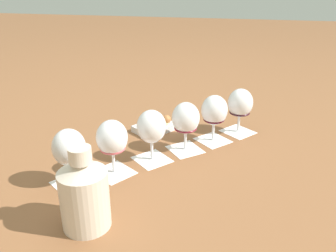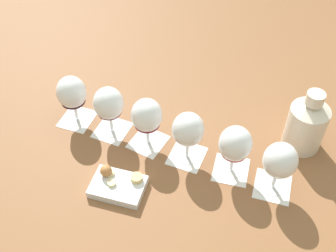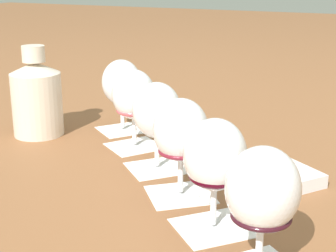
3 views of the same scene
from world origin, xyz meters
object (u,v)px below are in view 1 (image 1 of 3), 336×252
(wine_glass_2, at_px, (151,129))
(snack_dish, at_px, (156,127))
(wine_glass_1, at_px, (112,140))
(wine_glass_4, at_px, (214,112))
(wine_glass_3, at_px, (186,120))
(wine_glass_0, at_px, (69,150))
(ceramic_vase, at_px, (84,193))
(wine_glass_5, at_px, (240,105))

(wine_glass_2, relative_size, snack_dish, 0.94)
(wine_glass_1, relative_size, snack_dish, 0.94)
(wine_glass_4, bearing_deg, wine_glass_3, -132.88)
(wine_glass_4, bearing_deg, wine_glass_0, -134.43)
(ceramic_vase, relative_size, snack_dish, 1.16)
(wine_glass_5, bearing_deg, wine_glass_4, -132.52)
(wine_glass_1, relative_size, wine_glass_5, 1.00)
(wine_glass_0, xyz_separation_m, snack_dish, (0.15, 0.42, -0.10))
(wine_glass_1, bearing_deg, ceramic_vase, -85.15)
(wine_glass_1, height_order, snack_dish, wine_glass_1)
(wine_glass_2, bearing_deg, wine_glass_5, 46.43)
(snack_dish, bearing_deg, wine_glass_2, -79.09)
(wine_glass_0, relative_size, ceramic_vase, 0.81)
(wine_glass_0, bearing_deg, wine_glass_2, 45.24)
(ceramic_vase, height_order, snack_dish, ceramic_vase)
(ceramic_vase, bearing_deg, wine_glass_1, 94.85)
(wine_glass_5, distance_m, snack_dish, 0.34)
(wine_glass_2, xyz_separation_m, ceramic_vase, (-0.07, -0.36, -0.02))
(wine_glass_0, height_order, snack_dish, wine_glass_0)
(wine_glass_0, height_order, wine_glass_1, same)
(wine_glass_3, distance_m, wine_glass_5, 0.26)
(wine_glass_1, height_order, wine_glass_3, same)
(wine_glass_1, xyz_separation_m, wine_glass_2, (0.09, 0.10, -0.00))
(wine_glass_0, height_order, wine_glass_3, same)
(wine_glass_0, bearing_deg, wine_glass_4, 45.57)
(ceramic_vase, bearing_deg, snack_dish, 87.19)
(wine_glass_2, xyz_separation_m, wine_glass_5, (0.27, 0.29, 0.00))
(wine_glass_4, bearing_deg, wine_glass_2, -134.09)
(wine_glass_1, bearing_deg, snack_dish, 81.52)
(wine_glass_0, distance_m, wine_glass_3, 0.41)
(snack_dish, bearing_deg, wine_glass_3, -44.29)
(wine_glass_4, height_order, ceramic_vase, ceramic_vase)
(wine_glass_1, distance_m, wine_glass_2, 0.14)
(wine_glass_2, relative_size, wine_glass_5, 1.00)
(wine_glass_2, relative_size, wine_glass_3, 1.00)
(wine_glass_4, relative_size, ceramic_vase, 0.81)
(wine_glass_1, height_order, ceramic_vase, ceramic_vase)
(wine_glass_0, xyz_separation_m, wine_glass_5, (0.46, 0.48, 0.00))
(wine_glass_3, bearing_deg, ceramic_vase, -110.57)
(wine_glass_3, height_order, wine_glass_4, same)
(snack_dish, bearing_deg, wine_glass_5, 9.91)
(wine_glass_1, xyz_separation_m, snack_dish, (0.05, 0.34, -0.10))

